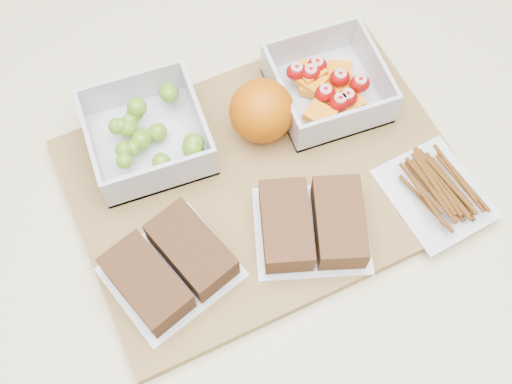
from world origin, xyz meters
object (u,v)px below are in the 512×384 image
Objects in this scene: fruit_container at (328,86)px; orange at (262,111)px; grape_container at (149,133)px; sandwich_bag_center at (312,224)px; pretzel_bag at (438,189)px; sandwich_bag_left at (169,267)px; cutting_board at (265,180)px.

fruit_container is 0.09m from orange.
grape_container is at bearing 177.93° from fruit_container.
sandwich_bag_center is 0.15m from pretzel_bag.
sandwich_bag_left and sandwich_bag_center have the same top height.
pretzel_bag is (0.15, -0.15, -0.02)m from orange.
cutting_board is 0.09m from sandwich_bag_center.
sandwich_bag_left is (-0.02, -0.16, -0.00)m from grape_container.
fruit_container reaches higher than sandwich_bag_left.
cutting_board is 0.08m from orange.
cutting_board is 3.19× the size of pretzel_bag.
grape_container is at bearing 136.14° from cutting_board.
sandwich_bag_left is at bearing -156.41° from cutting_board.
grape_container is at bearing 129.11° from sandwich_bag_center.
fruit_container reaches higher than pretzel_bag.
sandwich_bag_center is (0.02, -0.08, 0.03)m from cutting_board.
orange reaches higher than sandwich_bag_center.
sandwich_bag_center is 1.11× the size of pretzel_bag.
sandwich_bag_center is at bearing -117.51° from fruit_container.
fruit_container is at bearing 111.88° from pretzel_bag.
cutting_board is 0.13m from fruit_container.
sandwich_bag_left is 1.04× the size of sandwich_bag_center.
fruit_container is 0.81× the size of sandwich_bag_left.
orange is at bearing 92.79° from sandwich_bag_center.
sandwich_bag_left is (-0.13, -0.07, 0.03)m from cutting_board.
grape_container is 1.04× the size of fruit_container.
grape_container is 0.16m from sandwich_bag_left.
cutting_board is 5.73× the size of orange.
orange is 0.20m from sandwich_bag_left.
sandwich_bag_left is at bearing -147.55° from fruit_container.
orange is at bearing -169.75° from fruit_container.
pretzel_bag is (0.28, -0.17, -0.01)m from grape_container.
orange reaches higher than sandwich_bag_left.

